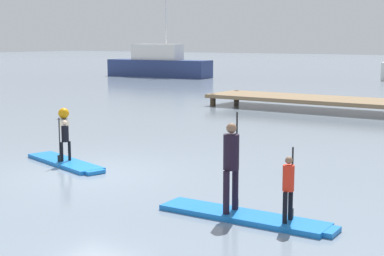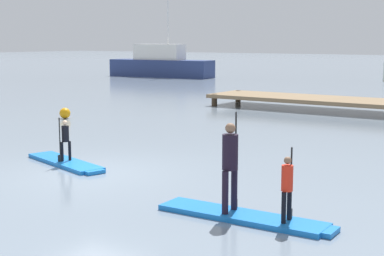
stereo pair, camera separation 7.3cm
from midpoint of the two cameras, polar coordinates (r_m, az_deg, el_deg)
name	(u,v)px [view 2 (the right image)]	position (r m, az deg, el deg)	size (l,w,h in m)	color
ground_plane	(92,173)	(14.79, -9.54, -4.37)	(240.00, 240.00, 0.00)	gray
paddleboard_near	(66,163)	(15.96, -11.98, -3.31)	(3.18, 1.49, 0.10)	blue
paddler_child_solo	(65,138)	(15.83, -12.10, -0.98)	(0.24, 0.38, 1.17)	black
paddleboard_far	(245,217)	(10.98, 5.33, -8.58)	(3.45, 0.82, 0.10)	blue
paddler_adult	(230,161)	(10.88, 3.92, -3.22)	(0.31, 0.52, 1.85)	black
paddler_child_front	(287,185)	(10.47, 9.44, -5.48)	(0.21, 0.41, 1.31)	black
motor_boat_small_navy	(161,64)	(52.81, -3.02, 6.21)	(9.89, 3.16, 7.66)	navy
floating_dock	(343,101)	(27.80, 14.54, 2.54)	(13.04, 2.99, 0.59)	#846B4C
mooring_buoy_near	(65,113)	(25.23, -12.16, 1.42)	(0.46, 0.46, 0.46)	orange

